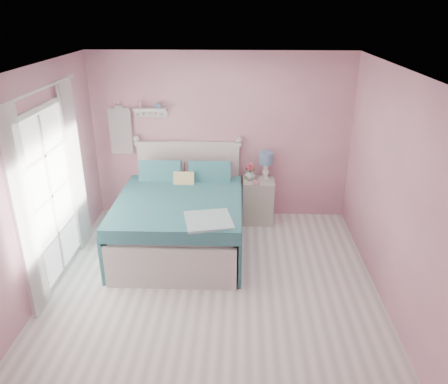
# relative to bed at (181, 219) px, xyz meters

# --- Properties ---
(floor) EXTENTS (4.50, 4.50, 0.00)m
(floor) POSITION_rel_bed_xyz_m (0.51, -1.18, -0.41)
(floor) COLOR beige
(floor) RESTS_ON ground
(room_shell) EXTENTS (4.50, 4.50, 4.50)m
(room_shell) POSITION_rel_bed_xyz_m (0.51, -1.18, 1.17)
(room_shell) COLOR #BD7890
(room_shell) RESTS_ON floor
(bed) EXTENTS (1.69, 2.15, 1.24)m
(bed) POSITION_rel_bed_xyz_m (0.00, 0.00, 0.00)
(bed) COLOR silver
(bed) RESTS_ON floor
(nightstand) EXTENTS (0.48, 0.48, 0.70)m
(nightstand) POSITION_rel_bed_xyz_m (1.11, 0.82, -0.06)
(nightstand) COLOR beige
(nightstand) RESTS_ON floor
(table_lamp) EXTENTS (0.21, 0.21, 0.43)m
(table_lamp) POSITION_rel_bed_xyz_m (1.22, 0.90, 0.59)
(table_lamp) COLOR white
(table_lamp) RESTS_ON nightstand
(vase) EXTENTS (0.17, 0.17, 0.17)m
(vase) POSITION_rel_bed_xyz_m (0.97, 0.82, 0.37)
(vase) COLOR silver
(vase) RESTS_ON nightstand
(teacup) EXTENTS (0.10, 0.10, 0.07)m
(teacup) POSITION_rel_bed_xyz_m (1.07, 0.64, 0.32)
(teacup) COLOR pink
(teacup) RESTS_ON nightstand
(roses) EXTENTS (0.14, 0.11, 0.12)m
(roses) POSITION_rel_bed_xyz_m (0.97, 0.82, 0.50)
(roses) COLOR #D14757
(roses) RESTS_ON vase
(wall_shelf) EXTENTS (0.50, 0.15, 0.25)m
(wall_shelf) POSITION_rel_bed_xyz_m (-0.55, 1.01, 1.32)
(wall_shelf) COLOR silver
(wall_shelf) RESTS_ON room_shell
(hanging_dress) EXTENTS (0.34, 0.03, 0.72)m
(hanging_dress) POSITION_rel_bed_xyz_m (-1.04, 1.00, 0.99)
(hanging_dress) COLOR white
(hanging_dress) RESTS_ON room_shell
(french_door) EXTENTS (0.04, 1.32, 2.16)m
(french_door) POSITION_rel_bed_xyz_m (-1.46, -0.78, 0.66)
(french_door) COLOR silver
(french_door) RESTS_ON floor
(curtain_near) EXTENTS (0.04, 0.40, 2.32)m
(curtain_near) POSITION_rel_bed_xyz_m (-1.41, -1.52, 0.77)
(curtain_near) COLOR white
(curtain_near) RESTS_ON floor
(curtain_far) EXTENTS (0.04, 0.40, 2.32)m
(curtain_far) POSITION_rel_bed_xyz_m (-1.41, -0.03, 0.77)
(curtain_far) COLOR white
(curtain_far) RESTS_ON floor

